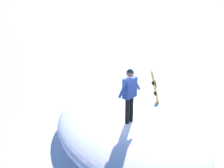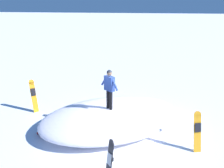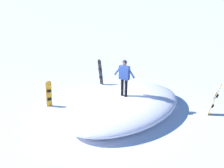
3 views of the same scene
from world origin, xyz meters
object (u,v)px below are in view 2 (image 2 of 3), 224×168
(snowboarder_standing, at_px, (109,86))
(backpack_near, at_px, (42,131))
(snowboard_secondary_upright, at_px, (197,131))
(snowboard_primary_upright, at_px, (34,95))
(snowboard_tertiary_upright, at_px, (109,164))

(snowboarder_standing, distance_m, backpack_near, 3.49)
(backpack_near, bearing_deg, snowboard_secondary_upright, 90.61)
(snowboard_primary_upright, xyz_separation_m, backpack_near, (2.21, 1.44, -0.68))
(snowboard_tertiary_upright, bearing_deg, snowboard_secondary_upright, 131.40)
(snowboard_secondary_upright, bearing_deg, snowboard_primary_upright, -105.45)
(snowboarder_standing, bearing_deg, backpack_near, -65.96)
(snowboarder_standing, distance_m, snowboard_primary_upright, 4.43)
(snowboard_tertiary_upright, bearing_deg, snowboarder_standing, -169.75)
(snowboard_primary_upright, height_order, snowboard_secondary_upright, snowboard_primary_upright)
(snowboarder_standing, height_order, snowboard_primary_upright, snowboarder_standing)
(snowboarder_standing, bearing_deg, snowboard_tertiary_upright, 10.25)
(snowboarder_standing, relative_size, backpack_near, 2.90)
(snowboard_primary_upright, height_order, snowboard_tertiary_upright, snowboard_tertiary_upright)
(snowboarder_standing, xyz_separation_m, snowboard_tertiary_upright, (3.73, 0.67, -1.13))
(snowboard_tertiary_upright, bearing_deg, snowboard_primary_upright, -134.31)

